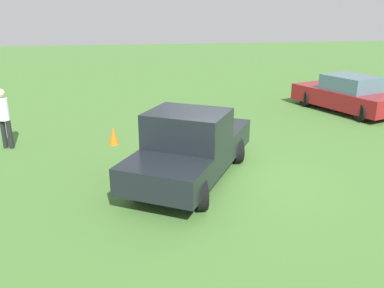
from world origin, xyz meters
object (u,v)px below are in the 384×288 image
object	(u,v)px
traffic_cone	(113,136)
person_bystander	(4,115)
pickup_truck	(190,145)
sedan_near	(346,95)

from	to	relation	value
traffic_cone	person_bystander	bearing A→B (deg)	86.58
pickup_truck	traffic_cone	bearing A→B (deg)	62.13
pickup_truck	person_bystander	distance (m)	6.03
pickup_truck	sedan_near	bearing A→B (deg)	-21.04
sedan_near	person_bystander	xyz separation A→B (m)	(-2.48, 12.46, 0.34)
person_bystander	traffic_cone	size ratio (longest dim) A/B	3.30
pickup_truck	person_bystander	bearing A→B (deg)	87.62
pickup_truck	traffic_cone	size ratio (longest dim) A/B	8.82
sedan_near	traffic_cone	xyz separation A→B (m)	(-2.67, 9.31, -0.42)
sedan_near	traffic_cone	distance (m)	9.70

